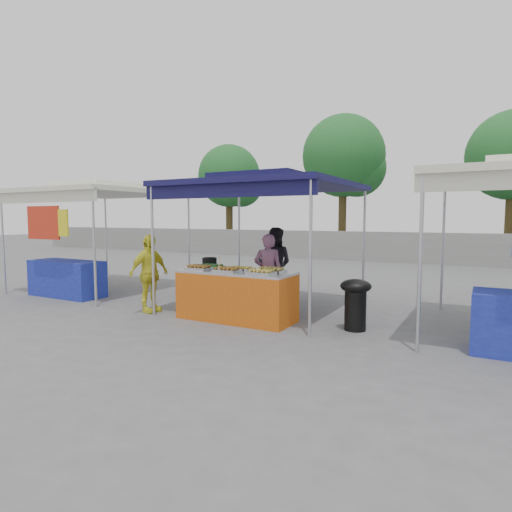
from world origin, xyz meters
The scene contains 22 objects.
ground_plane centered at (0.00, 0.00, 0.00)m, with size 80.00×80.00×0.00m, color #59585B.
back_wall centered at (0.00, 11.00, 0.60)m, with size 40.00×0.25×1.20m, color gray.
main_canopy centered at (0.00, 0.97, 2.37)m, with size 3.20×3.20×2.57m.
neighbor_stall_left centered at (-4.50, 0.57, 1.60)m, with size 3.20×3.20×2.57m.
tree_0 centered at (-8.07, 12.77, 3.77)m, with size 3.31×3.21×5.52m.
tree_1 centered at (-2.13, 13.18, 4.42)m, with size 3.77×3.76×6.46m.
vendor_table centered at (0.00, -0.10, 0.43)m, with size 2.00×0.80×0.85m.
food_tray_fl centered at (-0.63, -0.32, 0.88)m, with size 0.42×0.30×0.07m.
food_tray_fm centered at (-0.03, -0.34, 0.88)m, with size 0.42×0.30×0.07m.
food_tray_fr centered at (0.61, -0.34, 0.88)m, with size 0.42×0.30×0.07m.
food_tray_bl centered at (-0.58, -0.01, 0.88)m, with size 0.42×0.30×0.07m.
food_tray_bm centered at (0.05, -0.02, 0.88)m, with size 0.42×0.30×0.07m.
food_tray_br centered at (0.63, -0.01, 0.88)m, with size 0.42×0.30×0.07m.
cooking_pot centered at (-0.82, 0.28, 0.93)m, with size 0.27×0.27×0.16m, color black.
skewer_cup centered at (-0.13, -0.42, 0.89)m, with size 0.07×0.07×0.09m, color #B9B8BF.
wok_burner centered at (1.98, 0.21, 0.48)m, with size 0.48×0.48×0.81m.
crate_left centered at (-0.38, 0.57, 0.15)m, with size 0.49×0.34×0.30m, color #13209F.
crate_right centered at (0.22, 0.64, 0.15)m, with size 0.49×0.34×0.29m, color #13209F.
crate_stacked centered at (0.22, 0.64, 0.43)m, with size 0.45×0.32×0.27m, color #13209F.
vendor_woman centered at (0.18, 0.74, 0.73)m, with size 0.53×0.35×1.46m, color #875675.
helper_man centered at (-0.18, 1.74, 0.78)m, with size 0.76×0.59×1.56m, color black.
customer_person centered at (-1.75, -0.34, 0.72)m, with size 0.85×0.35×1.45m, color yellow.
Camera 1 is at (3.76, -6.28, 1.75)m, focal length 30.00 mm.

